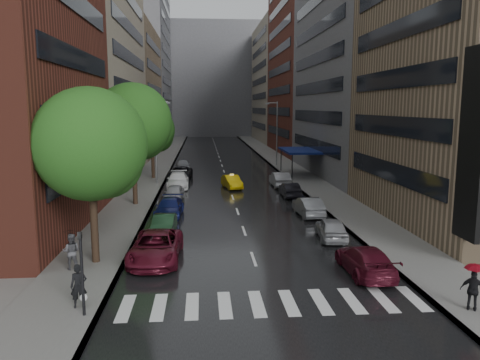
% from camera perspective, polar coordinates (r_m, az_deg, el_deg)
% --- Properties ---
extents(ground, '(220.00, 220.00, 0.00)m').
position_cam_1_polar(ground, '(22.82, 2.78, -12.78)').
color(ground, gray).
rests_on(ground, ground).
extents(road, '(14.00, 140.00, 0.01)m').
position_cam_1_polar(road, '(71.57, -2.35, 2.16)').
color(road, black).
rests_on(road, ground).
extents(sidewalk_left, '(4.00, 140.00, 0.15)m').
position_cam_1_polar(sidewalk_left, '(71.78, -9.55, 2.12)').
color(sidewalk_left, gray).
rests_on(sidewalk_left, ground).
extents(sidewalk_right, '(4.00, 140.00, 0.15)m').
position_cam_1_polar(sidewalk_right, '(72.47, 4.79, 2.28)').
color(sidewalk_right, gray).
rests_on(sidewalk_right, ground).
extents(crosswalk, '(13.15, 2.80, 0.01)m').
position_cam_1_polar(crosswalk, '(21.01, 4.06, -14.74)').
color(crosswalk, silver).
rests_on(crosswalk, ground).
extents(buildings_left, '(8.00, 108.00, 38.00)m').
position_cam_1_polar(buildings_left, '(81.09, -13.66, 14.04)').
color(buildings_left, maroon).
rests_on(buildings_left, ground).
extents(buildings_right, '(8.05, 109.10, 36.00)m').
position_cam_1_polar(buildings_right, '(80.00, 8.50, 13.57)').
color(buildings_right, '#937A5B').
rests_on(buildings_right, ground).
extents(building_far, '(40.00, 14.00, 32.00)m').
position_cam_1_polar(building_far, '(139.25, -3.53, 12.04)').
color(building_far, slate).
rests_on(building_far, ground).
extents(tree_near, '(5.95, 5.95, 9.49)m').
position_cam_1_polar(tree_near, '(25.59, -17.79, 4.15)').
color(tree_near, '#382619').
rests_on(tree_near, ground).
extents(tree_mid, '(6.56, 6.56, 10.45)m').
position_cam_1_polar(tree_mid, '(40.56, -12.95, 6.90)').
color(tree_mid, '#382619').
rests_on(tree_mid, ground).
extents(tree_far, '(5.29, 5.29, 8.43)m').
position_cam_1_polar(tree_far, '(55.48, -10.68, 6.02)').
color(tree_far, '#382619').
rests_on(tree_far, ground).
extents(taxi, '(2.21, 4.34, 1.36)m').
position_cam_1_polar(taxi, '(48.75, -1.00, -0.22)').
color(taxi, yellow).
rests_on(taxi, ground).
extents(parked_cars_left, '(2.92, 41.86, 1.60)m').
position_cam_1_polar(parked_cars_left, '(43.47, -7.99, -1.33)').
color(parked_cars_left, maroon).
rests_on(parked_cars_left, ground).
extents(parked_cars_right, '(2.09, 31.38, 1.56)m').
position_cam_1_polar(parked_cars_right, '(36.39, 8.50, -3.39)').
color(parked_cars_right, '#4F0F1F').
rests_on(parked_cars_right, ground).
extents(ped_bag_walker, '(0.74, 0.55, 1.84)m').
position_cam_1_polar(ped_bag_walker, '(21.01, -19.04, -12.20)').
color(ped_bag_walker, black).
rests_on(ped_bag_walker, sidewalk_left).
extents(ped_black_umbrella, '(0.96, 0.98, 2.09)m').
position_cam_1_polar(ped_black_umbrella, '(25.67, -19.90, -7.59)').
color(ped_black_umbrella, '#4E4D52').
rests_on(ped_black_umbrella, sidewalk_left).
extents(ped_red_umbrella, '(1.07, 0.90, 2.01)m').
position_cam_1_polar(ped_red_umbrella, '(21.75, 26.64, -11.15)').
color(ped_red_umbrella, black).
rests_on(ped_red_umbrella, sidewalk_right).
extents(traffic_light, '(0.18, 0.15, 3.45)m').
position_cam_1_polar(traffic_light, '(19.80, -18.74, -9.84)').
color(traffic_light, black).
rests_on(traffic_light, sidewalk_left).
extents(street_lamp_left, '(1.74, 0.22, 9.00)m').
position_cam_1_polar(street_lamp_left, '(51.38, -10.15, 4.84)').
color(street_lamp_left, gray).
rests_on(street_lamp_left, sidewalk_left).
extents(street_lamp_right, '(1.74, 0.22, 9.00)m').
position_cam_1_polar(street_lamp_right, '(66.94, 4.45, 5.87)').
color(street_lamp_right, gray).
rests_on(street_lamp_right, sidewalk_right).
extents(awning, '(4.00, 8.00, 3.12)m').
position_cam_1_polar(awning, '(57.48, 7.24, 3.57)').
color(awning, navy).
rests_on(awning, sidewalk_right).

